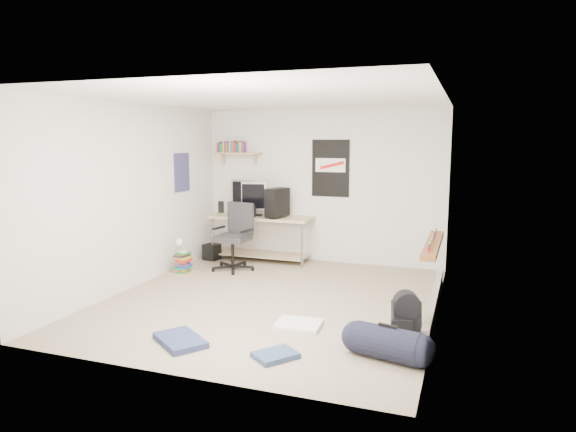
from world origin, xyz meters
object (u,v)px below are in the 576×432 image
(office_chair, at_px, (233,239))
(backpack, at_px, (406,319))
(duffel_bag, at_px, (387,345))
(book_stack, at_px, (183,263))
(desk, at_px, (263,238))

(office_chair, xyz_separation_m, backpack, (2.88, -1.94, -0.29))
(office_chair, bearing_deg, duffel_bag, -31.81)
(backpack, relative_size, book_stack, 0.95)
(desk, height_order, duffel_bag, desk)
(office_chair, bearing_deg, backpack, -23.59)
(desk, distance_m, duffel_bag, 4.21)
(desk, bearing_deg, backpack, -43.93)
(desk, xyz_separation_m, backpack, (2.69, -2.73, -0.16))
(office_chair, distance_m, duffel_bag, 3.77)
(desk, relative_size, book_stack, 4.33)
(office_chair, xyz_separation_m, book_stack, (-0.62, -0.45, -0.34))
(desk, relative_size, office_chair, 1.63)
(desk, relative_size, backpack, 4.55)
(desk, bearing_deg, office_chair, -101.95)
(desk, bearing_deg, duffel_bag, -50.47)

